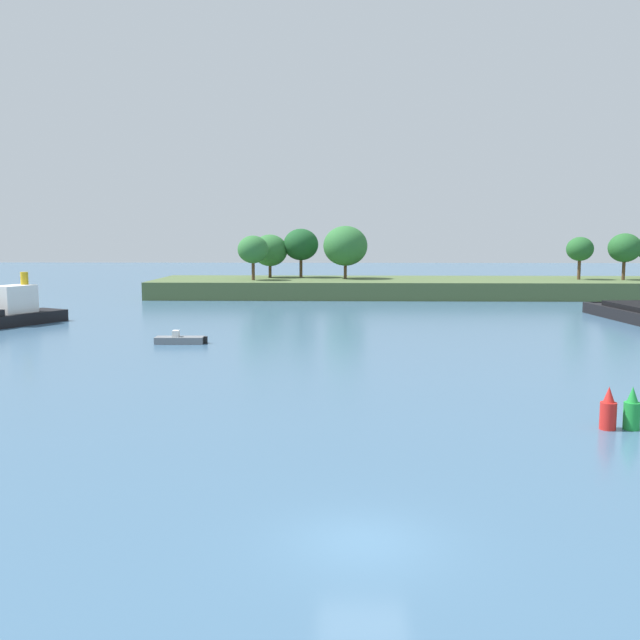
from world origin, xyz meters
name	(u,v)px	position (x,y,z in m)	size (l,w,h in m)	color
ground_plane	(363,542)	(0.00, 0.00, 0.00)	(400.00, 400.00, 0.00)	#3D607F
treeline_island	(501,280)	(21.83, 80.93, 2.23)	(97.43, 17.07, 9.72)	#4C6038
small_motorboat	(180,340)	(-13.15, 35.72, 0.30)	(4.06, 1.40, 1.04)	slate
tugboat	(11,312)	(-31.58, 46.67, 1.25)	(7.91, 10.38, 4.92)	black
channel_buoy_red	(608,411)	(11.01, 11.77, 0.81)	(0.70, 0.70, 1.90)	red
channel_buoy_green	(632,411)	(12.04, 11.79, 0.81)	(0.70, 0.70, 1.90)	green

